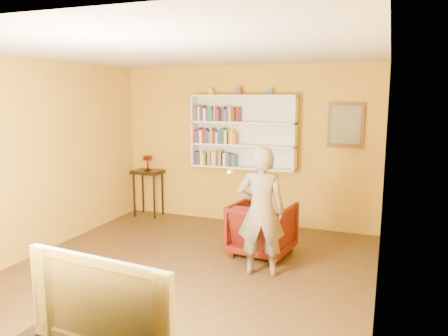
{
  "coord_description": "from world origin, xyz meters",
  "views": [
    {
      "loc": [
        2.28,
        -4.59,
        2.22
      ],
      "look_at": [
        0.26,
        0.75,
        1.26
      ],
      "focal_mm": 35.0,
      "sensor_mm": 36.0,
      "label": 1
    }
  ],
  "objects_px": {
    "bookshelf": "(244,132)",
    "television": "(111,299)",
    "ruby_lustre": "(147,160)",
    "armchair": "(262,229)",
    "person": "(261,212)",
    "console_table": "(148,178)"
  },
  "relations": [
    {
      "from": "bookshelf",
      "to": "ruby_lustre",
      "type": "bearing_deg",
      "value": -174.92
    },
    {
      "from": "ruby_lustre",
      "to": "person",
      "type": "xyz_separation_m",
      "value": [
        2.68,
        -1.85,
        -0.24
      ]
    },
    {
      "from": "bookshelf",
      "to": "ruby_lustre",
      "type": "distance_m",
      "value": 1.88
    },
    {
      "from": "bookshelf",
      "to": "armchair",
      "type": "xyz_separation_m",
      "value": [
        0.71,
        -1.34,
        -1.22
      ]
    },
    {
      "from": "armchair",
      "to": "ruby_lustre",
      "type": "bearing_deg",
      "value": -17.09
    },
    {
      "from": "bookshelf",
      "to": "person",
      "type": "relative_size",
      "value": 1.11
    },
    {
      "from": "console_table",
      "to": "armchair",
      "type": "xyz_separation_m",
      "value": [
        2.51,
        -1.18,
        -0.33
      ]
    },
    {
      "from": "ruby_lustre",
      "to": "console_table",
      "type": "bearing_deg",
      "value": 146.31
    },
    {
      "from": "armchair",
      "to": "person",
      "type": "height_order",
      "value": "person"
    },
    {
      "from": "person",
      "to": "television",
      "type": "bearing_deg",
      "value": 69.1
    },
    {
      "from": "ruby_lustre",
      "to": "television",
      "type": "relative_size",
      "value": 0.24
    },
    {
      "from": "bookshelf",
      "to": "television",
      "type": "relative_size",
      "value": 1.55
    },
    {
      "from": "armchair",
      "to": "television",
      "type": "relative_size",
      "value": 0.7
    },
    {
      "from": "console_table",
      "to": "television",
      "type": "relative_size",
      "value": 0.73
    },
    {
      "from": "ruby_lustre",
      "to": "armchair",
      "type": "xyz_separation_m",
      "value": [
        2.51,
        -1.18,
        -0.68
      ]
    },
    {
      "from": "bookshelf",
      "to": "armchair",
      "type": "height_order",
      "value": "bookshelf"
    },
    {
      "from": "bookshelf",
      "to": "console_table",
      "type": "bearing_deg",
      "value": -174.92
    },
    {
      "from": "ruby_lustre",
      "to": "television",
      "type": "xyz_separation_m",
      "value": [
        2.36,
        -4.5,
        -0.21
      ]
    },
    {
      "from": "bookshelf",
      "to": "television",
      "type": "height_order",
      "value": "bookshelf"
    },
    {
      "from": "person",
      "to": "television",
      "type": "height_order",
      "value": "person"
    },
    {
      "from": "console_table",
      "to": "person",
      "type": "bearing_deg",
      "value": -34.64
    },
    {
      "from": "bookshelf",
      "to": "ruby_lustre",
      "type": "xyz_separation_m",
      "value": [
        -1.8,
        -0.16,
        -0.54
      ]
    }
  ]
}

